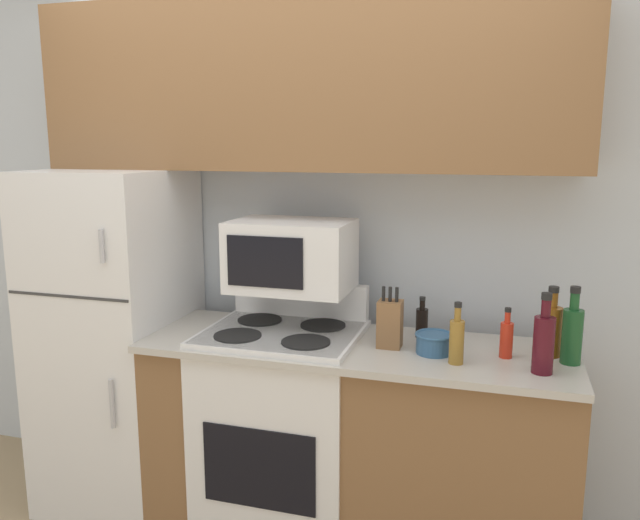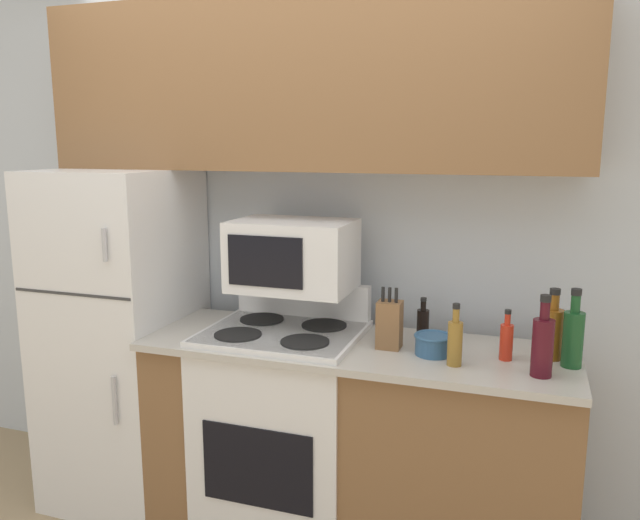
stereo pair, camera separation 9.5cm
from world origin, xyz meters
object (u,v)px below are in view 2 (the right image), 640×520
at_px(knife_block, 389,324).
at_px(bottle_wine_red, 543,345).
at_px(bottle_whiskey, 552,331).
at_px(bottle_hot_sauce, 506,340).
at_px(stove, 284,429).
at_px(bottle_wine_green, 573,336).
at_px(refrigerator, 122,337).
at_px(bowl, 433,344).
at_px(bottle_vinegar, 455,341).
at_px(bottle_soy_sauce, 423,323).
at_px(microwave, 292,255).

distance_m(knife_block, bottle_wine_red, 0.60).
relative_size(bottle_wine_red, bottle_whiskey, 1.07).
distance_m(bottle_hot_sauce, bottle_wine_red, 0.19).
height_order(stove, bottle_wine_green, bottle_wine_green).
xyz_separation_m(refrigerator, bowl, (1.53, -0.09, 0.16)).
bearing_deg(refrigerator, bottle_vinegar, -6.58).
height_order(knife_block, bottle_hot_sauce, knife_block).
bearing_deg(bowl, knife_block, 171.66).
bearing_deg(bottle_soy_sauce, bottle_vinegar, -59.70).
distance_m(microwave, bottle_soy_sauce, 0.64).
distance_m(stove, bottle_wine_red, 1.21).
distance_m(bottle_wine_red, bottle_whiskey, 0.21).
bearing_deg(bottle_vinegar, knife_block, 156.49).
distance_m(refrigerator, bottle_vinegar, 1.65).
distance_m(stove, bottle_whiskey, 1.23).
distance_m(bowl, bottle_hot_sauce, 0.28).
xyz_separation_m(bottle_hot_sauce, bottle_wine_red, (0.13, -0.14, 0.04)).
relative_size(stove, bottle_wine_green, 3.72).
relative_size(bowl, bottle_soy_sauce, 0.85).
bearing_deg(bottle_soy_sauce, bowl, -69.08).
xyz_separation_m(refrigerator, knife_block, (1.35, -0.07, 0.21)).
bearing_deg(microwave, bottle_vinegar, -16.62).
distance_m(microwave, bowl, 0.72).
relative_size(bottle_soy_sauce, bottle_vinegar, 0.75).
xyz_separation_m(bottle_soy_sauce, bottle_whiskey, (0.52, -0.09, 0.04)).
xyz_separation_m(bowl, bottle_soy_sauce, (-0.07, 0.19, 0.03)).
height_order(bottle_soy_sauce, bottle_hot_sauce, bottle_hot_sauce).
distance_m(bottle_soy_sauce, bottle_wine_green, 0.61).
height_order(bowl, bottle_vinegar, bottle_vinegar).
bearing_deg(bottle_whiskey, stove, -176.53).
bearing_deg(bottle_whiskey, bottle_soy_sauce, 169.71).
bearing_deg(bowl, refrigerator, 176.50).
xyz_separation_m(stove, bottle_hot_sauce, (0.93, -0.00, 0.52)).
bearing_deg(bowl, bottle_hot_sauce, 6.47).
xyz_separation_m(bottle_hot_sauce, bottle_vinegar, (-0.18, -0.13, 0.02)).
relative_size(refrigerator, bottle_vinegar, 6.82).
bearing_deg(bottle_wine_green, bottle_wine_red, -128.18).
height_order(microwave, bottle_soy_sauce, microwave).
relative_size(stove, bottle_soy_sauce, 6.20).
relative_size(refrigerator, microwave, 3.14).
bearing_deg(knife_block, bottle_wine_green, 0.46).
relative_size(refrigerator, bottle_soy_sauce, 9.09).
relative_size(knife_block, bottle_vinegar, 1.06).
height_order(bowl, bottle_soy_sauce, bottle_soy_sauce).
bearing_deg(microwave, bottle_whiskey, -1.37).
relative_size(microwave, bottle_whiskey, 1.86).
xyz_separation_m(refrigerator, bottle_vinegar, (1.63, -0.19, 0.21)).
bearing_deg(knife_block, bottle_soy_sauce, 56.91).
bearing_deg(knife_block, bowl, -8.34).
distance_m(stove, bottle_hot_sauce, 1.07).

